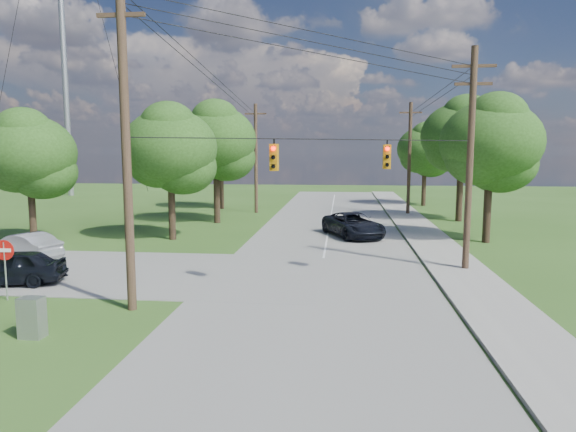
# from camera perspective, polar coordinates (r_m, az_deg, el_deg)

# --- Properties ---
(ground) EXTENTS (140.00, 140.00, 0.00)m
(ground) POSITION_cam_1_polar(r_m,az_deg,el_deg) (18.16, -3.65, -11.15)
(ground) COLOR #2F531B
(ground) RESTS_ON ground
(main_road) EXTENTS (10.00, 100.00, 0.03)m
(main_road) POSITION_cam_1_polar(r_m,az_deg,el_deg) (22.73, 3.51, -7.32)
(main_road) COLOR gray
(main_road) RESTS_ON ground
(sidewalk_east) EXTENTS (2.60, 100.00, 0.12)m
(sidewalk_east) POSITION_cam_1_polar(r_m,az_deg,el_deg) (23.42, 20.25, -7.21)
(sidewalk_east) COLOR #9C9A92
(sidewalk_east) RESTS_ON ground
(pole_sw) EXTENTS (2.00, 0.32, 12.00)m
(pole_sw) POSITION_cam_1_polar(r_m,az_deg,el_deg) (18.95, -17.60, 8.43)
(pole_sw) COLOR brown
(pole_sw) RESTS_ON ground
(pole_ne) EXTENTS (2.00, 0.32, 10.50)m
(pole_ne) POSITION_cam_1_polar(r_m,az_deg,el_deg) (25.69, 19.58, 6.25)
(pole_ne) COLOR brown
(pole_ne) RESTS_ON ground
(pole_north_e) EXTENTS (2.00, 0.32, 10.00)m
(pole_north_e) POSITION_cam_1_polar(r_m,az_deg,el_deg) (47.36, 13.34, 6.32)
(pole_north_e) COLOR brown
(pole_north_e) RESTS_ON ground
(pole_north_w) EXTENTS (2.00, 0.32, 10.00)m
(pole_north_w) POSITION_cam_1_polar(r_m,az_deg,el_deg) (47.65, -3.59, 6.51)
(pole_north_w) COLOR brown
(pole_north_w) RESTS_ON ground
(power_lines) EXTENTS (13.93, 29.62, 4.93)m
(power_lines) POSITION_cam_1_polar(r_m,az_deg,el_deg) (28.76, 3.22, 14.07)
(power_lines) COLOR black
(power_lines) RESTS_ON ground
(traffic_signals) EXTENTS (4.91, 3.27, 1.05)m
(traffic_signals) POSITION_cam_1_polar(r_m,az_deg,el_deg) (21.41, 5.05, 6.60)
(traffic_signals) COLOR #C67F0B
(traffic_signals) RESTS_ON ground
(radio_mast) EXTENTS (0.70, 0.70, 45.00)m
(radio_mast) POSITION_cam_1_polar(r_m,az_deg,el_deg) (73.95, -23.85, 19.75)
(radio_mast) COLOR #979A9D
(radio_mast) RESTS_ON ground
(tree_w_near) EXTENTS (6.00, 6.00, 8.40)m
(tree_w_near) POSITION_cam_1_polar(r_m,az_deg,el_deg) (33.80, -12.96, 7.39)
(tree_w_near) COLOR #3D291E
(tree_w_near) RESTS_ON ground
(tree_w_mid) EXTENTS (6.40, 6.40, 9.22)m
(tree_w_mid) POSITION_cam_1_polar(r_m,az_deg,el_deg) (41.20, -8.02, 8.36)
(tree_w_mid) COLOR #3D291E
(tree_w_mid) RESTS_ON ground
(tree_w_far) EXTENTS (6.00, 6.00, 8.73)m
(tree_w_far) POSITION_cam_1_polar(r_m,az_deg,el_deg) (51.39, -7.48, 7.76)
(tree_w_far) COLOR #3D291E
(tree_w_far) RESTS_ON ground
(tree_e_near) EXTENTS (6.20, 6.20, 8.81)m
(tree_e_near) POSITION_cam_1_polar(r_m,az_deg,el_deg) (34.21, 21.59, 7.62)
(tree_e_near) COLOR #3D291E
(tree_e_near) RESTS_ON ground
(tree_e_mid) EXTENTS (6.60, 6.60, 9.64)m
(tree_e_mid) POSITION_cam_1_polar(r_m,az_deg,el_deg) (44.05, 18.77, 8.40)
(tree_e_mid) COLOR #3D291E
(tree_e_mid) RESTS_ON ground
(tree_e_far) EXTENTS (5.80, 5.80, 8.32)m
(tree_e_far) POSITION_cam_1_polar(r_m,az_deg,el_deg) (55.64, 14.99, 7.20)
(tree_e_far) COLOR #3D291E
(tree_e_far) RESTS_ON ground
(tree_cross_n) EXTENTS (5.60, 5.60, 7.91)m
(tree_cross_n) POSITION_cam_1_polar(r_m,az_deg,el_deg) (35.03, -26.86, 6.25)
(tree_cross_n) COLOR #3D291E
(tree_cross_n) RESTS_ON ground
(car_cross_dark) EXTENTS (4.63, 2.62, 1.49)m
(car_cross_dark) POSITION_cam_1_polar(r_m,az_deg,el_deg) (25.05, -28.40, -5.04)
(car_cross_dark) COLOR black
(car_cross_dark) RESTS_ON cross_road
(car_cross_silver) EXTENTS (4.64, 2.97, 1.44)m
(car_cross_silver) POSITION_cam_1_polar(r_m,az_deg,el_deg) (30.33, -27.30, -3.01)
(car_cross_silver) COLOR #A4A6AB
(car_cross_silver) RESTS_ON cross_road
(car_main_north) EXTENTS (4.68, 6.29, 1.59)m
(car_main_north) POSITION_cam_1_polar(r_m,az_deg,el_deg) (34.60, 7.26, -0.96)
(car_main_north) COLOR black
(car_main_north) RESTS_ON main_road
(control_cabinet) EXTENTS (0.72, 0.53, 1.27)m
(control_cabinet) POSITION_cam_1_polar(r_m,az_deg,el_deg) (17.89, -26.58, -10.06)
(control_cabinet) COLOR #979A9D
(control_cabinet) RESTS_ON ground
(do_not_enter_sign) EXTENTS (0.79, 0.09, 2.36)m
(do_not_enter_sign) POSITION_cam_1_polar(r_m,az_deg,el_deg) (22.42, -28.98, -3.96)
(do_not_enter_sign) COLOR #979A9D
(do_not_enter_sign) RESTS_ON ground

